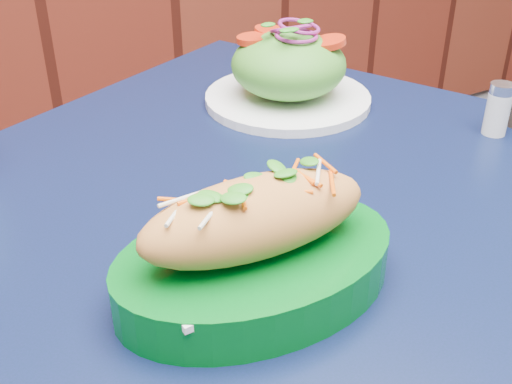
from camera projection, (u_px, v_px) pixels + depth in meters
cafe_table at (290, 280)px, 0.69m from camera, size 1.06×1.06×0.75m
banh_mi_basket at (255, 248)px, 0.51m from camera, size 0.25×0.17×0.11m
salad_plate at (288, 71)px, 0.86m from camera, size 0.23×0.23×0.11m
salt_shaker at (498, 109)px, 0.78m from camera, size 0.03×0.03×0.07m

